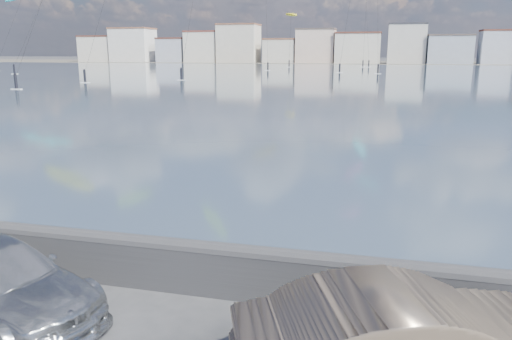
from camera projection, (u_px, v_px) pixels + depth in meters
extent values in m
cube|color=#3C5667|center=(364.00, 76.00, 93.51)|extent=(500.00, 177.00, 0.00)
cube|color=#4C473D|center=(375.00, 63.00, 195.85)|extent=(500.00, 60.00, 0.00)
cube|color=#28282B|center=(190.00, 270.00, 9.65)|extent=(400.00, 0.35, 0.90)
cylinder|color=#28282B|center=(189.00, 248.00, 9.55)|extent=(400.00, 0.36, 0.36)
cube|color=silver|center=(100.00, 50.00, 207.97)|extent=(14.00, 11.00, 10.00)
cube|color=#562D23|center=(99.00, 36.00, 206.73)|extent=(14.28, 11.22, 0.60)
cube|color=white|center=(133.00, 46.00, 203.95)|extent=(16.00, 12.00, 13.00)
cube|color=brown|center=(132.00, 29.00, 202.37)|extent=(16.32, 12.24, 0.60)
cube|color=#B2B7C6|center=(173.00, 51.00, 200.28)|extent=(11.00, 10.00, 9.00)
cube|color=#562D23|center=(173.00, 38.00, 199.16)|extent=(11.22, 10.20, 0.60)
cube|color=silver|center=(204.00, 48.00, 196.91)|extent=(13.00, 11.00, 11.50)
cube|color=brown|center=(203.00, 32.00, 195.50)|extent=(13.26, 11.22, 0.60)
cube|color=beige|center=(239.00, 44.00, 193.19)|extent=(15.00, 12.00, 14.00)
cube|color=brown|center=(239.00, 25.00, 191.49)|extent=(15.30, 12.24, 0.60)
cube|color=beige|center=(280.00, 51.00, 189.93)|extent=(12.00, 10.00, 8.50)
cube|color=brown|center=(281.00, 39.00, 188.87)|extent=(12.24, 10.20, 0.60)
cube|color=beige|center=(316.00, 47.00, 186.33)|extent=(14.00, 11.00, 12.00)
cube|color=#4C423D|center=(316.00, 29.00, 184.86)|extent=(14.28, 11.22, 0.60)
cube|color=beige|center=(358.00, 49.00, 182.84)|extent=(16.00, 13.00, 10.50)
cube|color=#562D23|center=(359.00, 33.00, 181.55)|extent=(16.32, 13.26, 0.60)
cube|color=beige|center=(407.00, 44.00, 178.47)|extent=(13.00, 10.00, 13.50)
cube|color=#2D2D33|center=(408.00, 24.00, 176.83)|extent=(13.26, 10.20, 0.60)
cube|color=#9EA8B7|center=(449.00, 50.00, 175.51)|extent=(15.00, 12.00, 9.50)
cube|color=#4C423D|center=(450.00, 35.00, 174.33)|extent=(15.30, 12.24, 0.60)
cube|color=#B2B7C6|center=(497.00, 48.00, 171.67)|extent=(11.00, 9.00, 11.00)
cube|color=#562D23|center=(499.00, 30.00, 170.32)|extent=(11.22, 9.18, 0.60)
ellipsoid|color=yellow|center=(291.00, 15.00, 151.21)|extent=(6.49, 9.37, 1.95)
cube|color=white|center=(289.00, 67.00, 141.48)|extent=(1.40, 0.42, 0.08)
cylinder|color=black|center=(289.00, 64.00, 141.27)|extent=(0.36, 0.36, 1.70)
sphere|color=black|center=(289.00, 60.00, 141.06)|extent=(0.28, 0.28, 0.28)
cylinder|color=black|center=(290.00, 38.00, 146.20)|extent=(2.10, 13.58, 13.93)
cube|color=white|center=(369.00, 67.00, 141.04)|extent=(1.40, 0.42, 0.08)
cylinder|color=black|center=(369.00, 64.00, 140.83)|extent=(0.36, 0.36, 1.70)
sphere|color=black|center=(369.00, 61.00, 140.62)|extent=(0.28, 0.28, 0.28)
cylinder|color=black|center=(366.00, 6.00, 141.61)|extent=(3.29, 8.75, 31.10)
cube|color=white|center=(363.00, 67.00, 141.47)|extent=(1.40, 0.42, 0.08)
cylinder|color=black|center=(363.00, 64.00, 141.26)|extent=(0.36, 0.36, 1.70)
sphere|color=black|center=(363.00, 60.00, 141.05)|extent=(0.28, 0.28, 0.28)
cylinder|color=black|center=(365.00, 19.00, 143.25)|extent=(0.26, 10.29, 24.00)
cube|color=white|center=(17.00, 89.00, 60.52)|extent=(1.40, 0.42, 0.08)
cylinder|color=black|center=(16.00, 81.00, 60.31)|extent=(0.36, 0.36, 1.70)
sphere|color=black|center=(15.00, 74.00, 60.10)|extent=(0.28, 0.28, 0.28)
cylinder|color=black|center=(34.00, 24.00, 65.33)|extent=(3.42, 13.31, 13.38)
cylinder|color=black|center=(10.00, 30.00, 116.71)|extent=(0.85, 10.39, 16.14)
cube|color=white|center=(268.00, 70.00, 117.25)|extent=(1.40, 0.42, 0.08)
cylinder|color=black|center=(268.00, 66.00, 117.04)|extent=(0.36, 0.36, 1.70)
sphere|color=black|center=(268.00, 63.00, 116.83)|extent=(0.28, 0.28, 0.28)
cylinder|color=black|center=(267.00, 20.00, 121.55)|extent=(3.94, 14.00, 21.10)
cube|color=white|center=(15.00, 74.00, 99.81)|extent=(1.40, 0.42, 0.08)
cylinder|color=black|center=(14.00, 69.00, 99.60)|extent=(0.36, 0.36, 1.70)
sphere|color=black|center=(14.00, 65.00, 99.39)|extent=(0.28, 0.28, 0.28)
cylinder|color=black|center=(30.00, 30.00, 105.23)|extent=(2.76, 15.18, 15.06)
cube|color=white|center=(339.00, 73.00, 105.73)|extent=(1.40, 0.42, 0.08)
cylinder|color=black|center=(340.00, 68.00, 105.52)|extent=(0.36, 0.36, 1.70)
sphere|color=black|center=(340.00, 64.00, 105.31)|extent=(0.28, 0.28, 0.28)
cube|color=white|center=(85.00, 83.00, 72.62)|extent=(1.40, 0.42, 0.08)
cylinder|color=black|center=(85.00, 76.00, 72.41)|extent=(0.36, 0.36, 1.70)
sphere|color=black|center=(84.00, 70.00, 72.20)|extent=(0.28, 0.28, 0.28)
cylinder|color=black|center=(103.00, 5.00, 76.79)|extent=(0.83, 14.30, 20.27)
cube|color=white|center=(181.00, 80.00, 78.93)|extent=(1.40, 0.42, 0.08)
cylinder|color=black|center=(181.00, 74.00, 78.72)|extent=(0.36, 0.36, 1.70)
sphere|color=black|center=(181.00, 68.00, 78.51)|extent=(0.28, 0.28, 0.28)
cube|color=white|center=(378.00, 74.00, 100.69)|extent=(1.40, 0.42, 0.08)
cylinder|color=black|center=(378.00, 69.00, 100.48)|extent=(0.36, 0.36, 1.70)
sphere|color=black|center=(378.00, 65.00, 100.27)|extent=(0.28, 0.28, 0.28)
cylinder|color=black|center=(378.00, 8.00, 101.16)|extent=(1.55, 7.03, 23.27)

